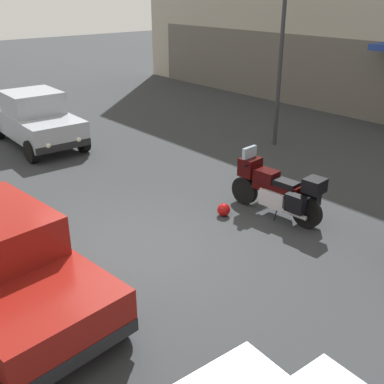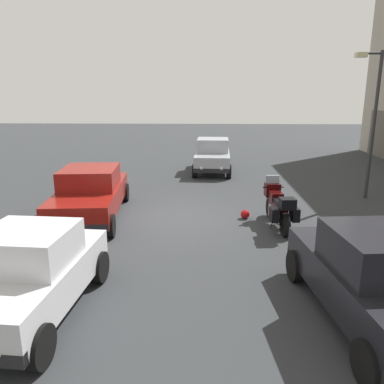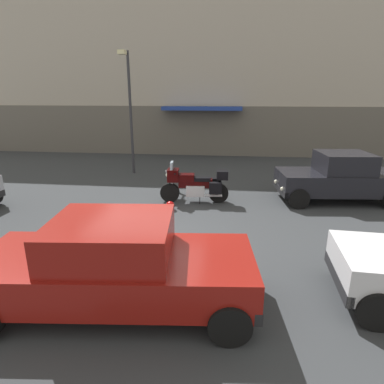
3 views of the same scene
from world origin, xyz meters
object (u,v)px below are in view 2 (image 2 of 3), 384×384
at_px(helmet, 245,214).
at_px(car_hatchback_near, 213,156).
at_px(car_sedan_far, 91,193).
at_px(car_compact_side, 31,274).
at_px(motorcycle, 278,206).
at_px(car_wagon_end, 374,277).
at_px(streetlamp_curbside, 371,112).

relative_size(helmet, car_hatchback_near, 0.07).
relative_size(car_hatchback_near, car_sedan_far, 0.84).
height_order(car_sedan_far, car_compact_side, same).
bearing_deg(motorcycle, helmet, 46.28).
bearing_deg(car_wagon_end, motorcycle, 2.76).
bearing_deg(car_sedan_far, streetlamp_curbside, -80.21).
xyz_separation_m(helmet, streetlamp_curbside, (-2.57, 4.58, 2.98)).
bearing_deg(car_compact_side, streetlamp_curbside, 135.65).
xyz_separation_m(car_sedan_far, car_compact_side, (5.40, 0.59, -0.01)).
xyz_separation_m(helmet, car_sedan_far, (-0.01, -4.79, 0.64)).
relative_size(motorcycle, car_compact_side, 0.64).
relative_size(helmet, car_wagon_end, 0.07).
distance_m(car_compact_side, streetlamp_curbside, 12.08).
distance_m(car_wagon_end, streetlamp_curbside, 8.83).
bearing_deg(car_wagon_end, car_compact_side, 84.38).
relative_size(helmet, car_sedan_far, 0.06).
xyz_separation_m(car_sedan_far, streetlamp_curbside, (-2.56, 9.36, 2.34)).
relative_size(car_sedan_far, streetlamp_curbside, 0.90).
height_order(car_sedan_far, car_wagon_end, car_wagon_end).
bearing_deg(car_sedan_far, motorcycle, -102.70).
bearing_deg(helmet, motorcycle, 50.58).
bearing_deg(car_hatchback_near, motorcycle, 14.45).
bearing_deg(car_compact_side, car_hatchback_near, 168.87).
relative_size(car_hatchback_near, car_wagon_end, 0.99).
xyz_separation_m(car_sedan_far, car_wagon_end, (5.40, 6.33, 0.03)).
bearing_deg(motorcycle, car_sedan_far, 78.50).
bearing_deg(streetlamp_curbside, car_compact_side, -47.78).
distance_m(car_hatchback_near, car_compact_side, 13.16).
relative_size(helmet, streetlamp_curbside, 0.05).
relative_size(car_sedan_far, car_compact_side, 1.32).
height_order(motorcycle, car_hatchback_near, car_hatchback_near).
distance_m(motorcycle, car_hatchback_near, 8.24).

